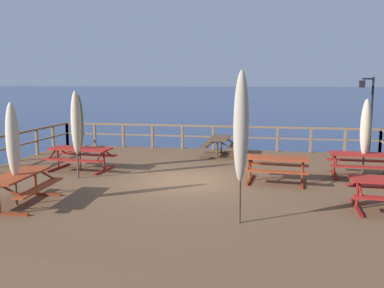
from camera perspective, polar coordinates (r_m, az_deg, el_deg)
The scene contains 14 objects.
ground_plane at distance 13.05m, azimuth -0.75°, elevation -8.56°, with size 600.00×600.00×0.00m, color navy.
wooden_deck at distance 12.94m, azimuth -0.76°, elevation -6.81°, with size 14.32×12.27×0.83m, color brown.
railing_waterside_far at distance 18.52m, azimuth 2.89°, elevation 1.47°, with size 14.12×0.10×1.09m.
picnic_table_mid_centre at distance 12.78m, azimuth 11.45°, elevation -2.69°, with size 2.03×1.56×0.78m.
picnic_table_back_left at distance 11.14m, azimuth -22.75°, elevation -4.84°, with size 1.52×2.13×0.78m.
picnic_table_front_left at distance 14.22m, azimuth 22.30°, elevation -2.02°, with size 2.08×1.46×0.78m.
picnic_table_back_right at distance 14.75m, azimuth -15.05°, elevation -1.30°, with size 2.19×1.52×0.78m.
picnic_table_mid_left at distance 16.90m, azimuth 3.78°, elevation 0.16°, with size 1.41×1.66×0.78m.
patio_umbrella_tall_front at distance 8.72m, azimuth 6.72°, elevation 2.26°, with size 0.32×0.32×3.26m.
patio_umbrella_tall_back_right at distance 10.91m, azimuth -23.36°, elevation 0.47°, with size 0.32×0.32×2.54m.
patio_umbrella_short_mid at distance 14.10m, azimuth 22.70°, elevation 2.07°, with size 0.32×0.32×2.49m.
patio_umbrella_tall_mid_right at distance 14.56m, azimuth -15.29°, elevation 2.88°, with size 0.32×0.32×2.59m.
patio_umbrella_tall_back_left at distance 13.33m, azimuth -15.59°, elevation 2.77°, with size 0.32×0.32×2.74m.
lamp_post_hooked at distance 18.00m, azimuth 22.98°, elevation 5.02°, with size 0.62×0.42×3.20m.
Camera 1 is at (2.47, -12.22, 3.85)m, focal length 38.90 mm.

